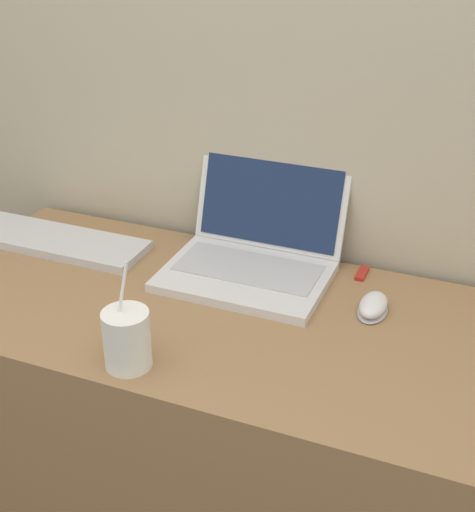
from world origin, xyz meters
name	(u,v)px	position (x,y,z in m)	size (l,w,h in m)	color
wall_back	(307,35)	(0.00, 0.62, 1.25)	(7.00, 0.04, 2.50)	#BCB299
desk	(245,460)	(0.00, 0.29, 0.38)	(1.38, 0.58, 0.76)	#936D47
laptop	(254,251)	(-0.06, 0.48, 0.81)	(0.35, 0.32, 0.22)	silver
drink_cup	(127,338)	(-0.14, 0.07, 0.82)	(0.08, 0.08, 0.20)	white
computer_mouse	(373,306)	(0.23, 0.40, 0.78)	(0.06, 0.10, 0.03)	#B2B2B7
external_keyboard	(53,240)	(-0.54, 0.41, 0.77)	(0.46, 0.14, 0.02)	silver
usb_stick	(362,273)	(0.17, 0.54, 0.77)	(0.02, 0.06, 0.01)	#B2261E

